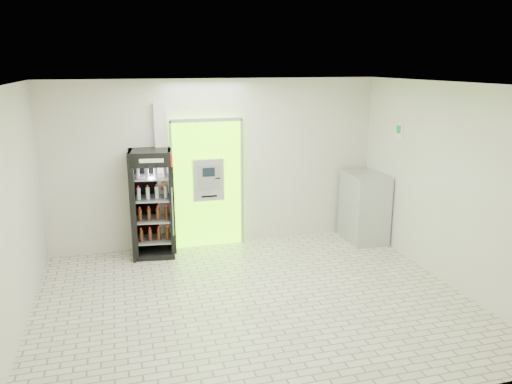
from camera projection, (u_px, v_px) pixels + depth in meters
name	position (u px, v px, depth m)	size (l,w,h in m)	color
ground	(254.00, 301.00, 7.04)	(6.00, 6.00, 0.00)	beige
room_shell	(254.00, 174.00, 6.58)	(6.00, 6.00, 6.00)	silver
atm_assembly	(207.00, 183.00, 8.95)	(1.30, 0.24, 2.33)	#6CFF00
pillar	(163.00, 178.00, 8.74)	(0.22, 0.11, 2.60)	silver
beverage_cooler	(153.00, 205.00, 8.55)	(0.77, 0.72, 1.85)	black
steel_cabinet	(364.00, 207.00, 9.35)	(0.69, 0.99, 1.28)	#AAADB2
exit_sign	(399.00, 131.00, 8.59)	(0.02, 0.22, 0.26)	white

